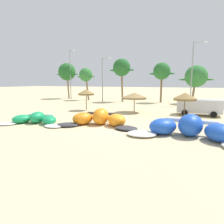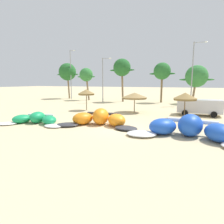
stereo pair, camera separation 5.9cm
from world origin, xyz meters
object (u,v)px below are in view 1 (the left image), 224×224
object	(u,v)px
beach_umbrella_near_palms	(185,96)
lamppost_west	(71,73)
palm_center_left	(162,72)
beach_umbrella_middle	(134,96)
palm_left	(86,75)
lamppost_west_center	(103,77)
kite_left	(99,119)
parked_car_second	(198,106)
lamppost_east_center	(193,70)
kite_far_left	(35,119)
beach_umbrella_near_van	(86,92)
kite_left_of_center	(189,129)
palm_center_right	(196,76)
palm_left_of_gap	(122,68)
palm_leftmost	(67,72)

from	to	relation	value
beach_umbrella_near_palms	lamppost_west	size ratio (longest dim) A/B	0.25
palm_center_left	beach_umbrella_middle	bearing A→B (deg)	-95.47
beach_umbrella_middle	palm_left	size ratio (longest dim) A/B	0.47
palm_center_left	lamppost_west_center	xyz separation A→B (m)	(-10.29, -3.57, -1.05)
kite_left	parked_car_second	size ratio (longest dim) A/B	1.56
parked_car_second	lamppost_east_center	distance (m)	11.65
kite_far_left	beach_umbrella_near_van	distance (m)	9.71
kite_left	parked_car_second	world-z (taller)	parked_car_second
beach_umbrella_near_palms	kite_left_of_center	bearing A→B (deg)	-85.16
lamppost_west_center	lamppost_east_center	xyz separation A→B (m)	(15.67, 1.22, 1.01)
kite_left	palm_center_right	xyz separation A→B (m)	(7.98, 22.49, 4.22)
beach_umbrella_near_van	palm_left_of_gap	distance (m)	13.72
palm_left_of_gap	palm_center_left	world-z (taller)	palm_left_of_gap
lamppost_west	lamppost_east_center	bearing A→B (deg)	-5.81
beach_umbrella_near_palms	lamppost_west	bearing A→B (deg)	146.86
kite_far_left	lamppost_west	size ratio (longest dim) A/B	0.60
lamppost_west_center	lamppost_east_center	bearing A→B (deg)	4.47
kite_left	beach_umbrella_near_palms	bearing A→B (deg)	42.27
lamppost_west	palm_left	bearing A→B (deg)	-14.13
beach_umbrella_near_palms	palm_left_of_gap	bearing A→B (deg)	129.68
beach_umbrella_near_van	lamppost_east_center	world-z (taller)	lamppost_east_center
kite_far_left	palm_left_of_gap	distance (m)	23.41
palm_left	palm_center_right	xyz separation A→B (m)	(21.48, 1.16, -0.48)
kite_left	kite_left_of_center	world-z (taller)	kite_left_of_center
palm_center_right	lamppost_west	bearing A→B (deg)	-179.95
kite_left_of_center	lamppost_west	distance (m)	35.16
palm_left	palm_center_left	bearing A→B (deg)	3.29
palm_left	palm_left_of_gap	bearing A→B (deg)	-2.58
beach_umbrella_middle	lamppost_west_center	world-z (taller)	lamppost_west_center
palm_left_of_gap	lamppost_east_center	xyz separation A→B (m)	(12.81, -1.09, -0.81)
beach_umbrella_near_palms	lamppost_west_center	bearing A→B (deg)	140.52
beach_umbrella_near_van	parked_car_second	xyz separation A→B (m)	(14.04, 1.35, -1.37)
kite_far_left	palm_left_of_gap	world-z (taller)	palm_left_of_gap
palm_left_of_gap	lamppost_west	xyz separation A→B (m)	(-12.65, 1.51, -0.59)
palm_center_left	palm_center_right	bearing A→B (deg)	2.58
lamppost_west_center	lamppost_west	bearing A→B (deg)	158.71
kite_left	beach_umbrella_near_palms	world-z (taller)	beach_umbrella_near_palms
parked_car_second	lamppost_west	distance (m)	29.81
kite_far_left	kite_left	world-z (taller)	kite_left
beach_umbrella_middle	palm_center_right	world-z (taller)	palm_center_right
kite_left_of_center	palm_center_right	world-z (taller)	palm_center_right
beach_umbrella_near_van	parked_car_second	bearing A→B (deg)	5.49
palm_left_of_gap	palm_center_left	size ratio (longest dim) A/B	1.12
palm_center_left	lamppost_west	distance (m)	20.09
beach_umbrella_middle	palm_leftmost	xyz separation A→B (m)	(-20.38, 14.76, 3.99)
kite_far_left	palm_left	bearing A→B (deg)	108.52
palm_leftmost	lamppost_west_center	xyz separation A→B (m)	(11.39, -4.69, -1.41)
palm_center_left	lamppost_west_center	bearing A→B (deg)	-160.87
kite_left	palm_center_right	bearing A→B (deg)	70.47
beach_umbrella_middle	kite_left	bearing A→B (deg)	-95.05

